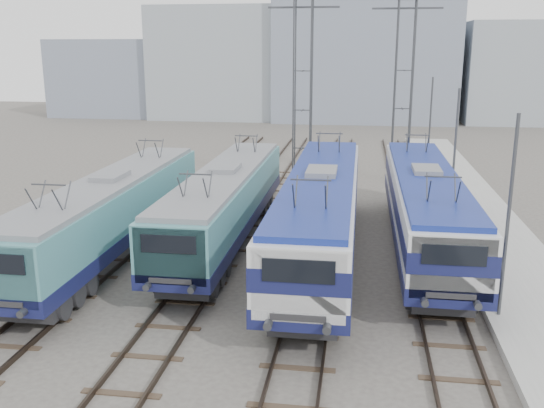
{
  "coord_description": "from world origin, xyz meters",
  "views": [
    {
      "loc": [
        3.8,
        -17.59,
        8.94
      ],
      "look_at": [
        0.19,
        7.0,
        2.52
      ],
      "focal_mm": 40.0,
      "sensor_mm": 36.0,
      "label": 1
    }
  ],
  "objects": [
    {
      "name": "mast_rear",
      "position": [
        8.6,
        26.0,
        3.5
      ],
      "size": [
        0.12,
        0.12,
        7.0
      ],
      "primitive_type": "cylinder",
      "color": "#3F4247",
      "rests_on": "ground"
    },
    {
      "name": "mast_front",
      "position": [
        8.6,
        2.0,
        3.5
      ],
      "size": [
        0.12,
        0.12,
        7.0
      ],
      "primitive_type": "cylinder",
      "color": "#3F4247",
      "rests_on": "ground"
    },
    {
      "name": "locomotive_far_left",
      "position": [
        -6.75,
        6.31,
        2.15
      ],
      "size": [
        2.72,
        17.19,
        3.24
      ],
      "color": "#141847",
      "rests_on": "ground"
    },
    {
      "name": "platform",
      "position": [
        10.2,
        8.0,
        0.15
      ],
      "size": [
        4.0,
        70.0,
        0.3
      ],
      "primitive_type": "cube",
      "color": "#9E9E99",
      "rests_on": "ground"
    },
    {
      "name": "locomotive_center_right",
      "position": [
        2.25,
        7.18,
        2.38
      ],
      "size": [
        2.95,
        18.69,
        3.51
      ],
      "color": "#141847",
      "rests_on": "ground"
    },
    {
      "name": "ground",
      "position": [
        0.0,
        0.0,
        0.0
      ],
      "size": [
        160.0,
        160.0,
        0.0
      ],
      "primitive_type": "plane",
      "color": "#514C47"
    },
    {
      "name": "building_center",
      "position": [
        4.0,
        62.0,
        9.0
      ],
      "size": [
        22.0,
        14.0,
        18.0
      ],
      "primitive_type": "cube",
      "color": "gray",
      "rests_on": "ground"
    },
    {
      "name": "building_far_west",
      "position": [
        -30.0,
        62.0,
        5.0
      ],
      "size": [
        14.0,
        10.0,
        10.0
      ],
      "primitive_type": "cube",
      "color": "gray",
      "rests_on": "ground"
    },
    {
      "name": "building_west",
      "position": [
        -14.0,
        62.0,
        7.0
      ],
      "size": [
        18.0,
        12.0,
        14.0
      ],
      "primitive_type": "cube",
      "color": "#949DA6",
      "rests_on": "ground"
    },
    {
      "name": "building_east",
      "position": [
        24.0,
        62.0,
        6.0
      ],
      "size": [
        16.0,
        12.0,
        12.0
      ],
      "primitive_type": "cube",
      "color": "#949DA6",
      "rests_on": "ground"
    },
    {
      "name": "locomotive_far_right",
      "position": [
        6.75,
        9.13,
        2.27
      ],
      "size": [
        2.82,
        17.81,
        3.35
      ],
      "color": "#141847",
      "rests_on": "ground"
    },
    {
      "name": "catenary_tower_east",
      "position": [
        6.5,
        24.0,
        6.64
      ],
      "size": [
        4.5,
        1.2,
        12.0
      ],
      "color": "#3F4247",
      "rests_on": "ground"
    },
    {
      "name": "catenary_tower_west",
      "position": [
        0.0,
        22.0,
        6.64
      ],
      "size": [
        4.5,
        1.2,
        12.0
      ],
      "color": "#3F4247",
      "rests_on": "ground"
    },
    {
      "name": "locomotive_center_left",
      "position": [
        -2.25,
        8.82,
        2.14
      ],
      "size": [
        2.71,
        17.13,
        3.22
      ],
      "color": "#141847",
      "rests_on": "ground"
    },
    {
      "name": "mast_mid",
      "position": [
        8.6,
        14.0,
        3.5
      ],
      "size": [
        0.12,
        0.12,
        7.0
      ],
      "primitive_type": "cylinder",
      "color": "#3F4247",
      "rests_on": "ground"
    }
  ]
}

